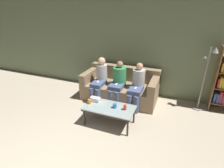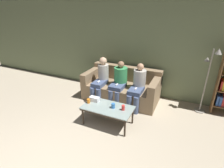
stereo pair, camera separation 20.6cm
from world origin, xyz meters
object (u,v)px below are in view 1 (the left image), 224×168
(coffee_table, at_px, (109,109))
(seated_person_left_end, at_px, (100,78))
(seated_person_mid_left, at_px, (118,81))
(couch, at_px, (121,88))
(cup_near_right, at_px, (89,102))
(tissue_box, at_px, (95,99))
(seated_person_mid_right, at_px, (137,84))
(cup_near_left, at_px, (115,106))
(standing_lamp, at_px, (206,73))
(cup_far_center, at_px, (125,107))

(coffee_table, bearing_deg, seated_person_left_end, 124.37)
(coffee_table, bearing_deg, seated_person_mid_left, 99.53)
(couch, relative_size, cup_near_right, 20.36)
(tissue_box, xyz_separation_m, seated_person_mid_right, (0.74, 0.90, 0.12))
(cup_near_left, distance_m, standing_lamp, 2.31)
(cup_near_left, relative_size, seated_person_mid_left, 0.09)
(cup_near_left, distance_m, seated_person_mid_left, 1.06)
(standing_lamp, relative_size, seated_person_left_end, 1.37)
(tissue_box, bearing_deg, seated_person_mid_left, 76.77)
(standing_lamp, bearing_deg, seated_person_mid_right, -164.32)
(couch, xyz_separation_m, seated_person_mid_left, (0.00, -0.21, 0.29))
(cup_far_center, bearing_deg, coffee_table, -174.18)
(seated_person_left_end, relative_size, seated_person_mid_right, 1.03)
(couch, xyz_separation_m, cup_far_center, (0.52, -1.21, 0.17))
(seated_person_mid_right, bearing_deg, tissue_box, -129.37)
(cup_far_center, height_order, tissue_box, tissue_box)
(standing_lamp, bearing_deg, cup_far_center, -137.42)
(seated_person_mid_left, bearing_deg, seated_person_left_end, -177.13)
(cup_near_left, distance_m, tissue_box, 0.52)
(cup_near_left, xyz_separation_m, seated_person_mid_left, (-0.29, 1.02, 0.13))
(tissue_box, bearing_deg, cup_far_center, -6.30)
(seated_person_mid_left, relative_size, seated_person_mid_right, 0.99)
(cup_near_right, relative_size, seated_person_mid_left, 0.09)
(tissue_box, distance_m, seated_person_mid_left, 0.96)
(couch, bearing_deg, cup_near_left, -76.51)
(couch, distance_m, coffee_table, 1.26)
(cup_near_right, relative_size, cup_far_center, 0.88)
(cup_far_center, bearing_deg, seated_person_mid_right, 89.83)
(cup_near_right, bearing_deg, coffee_table, 2.60)
(coffee_table, distance_m, seated_person_mid_right, 1.09)
(cup_near_right, bearing_deg, seated_person_mid_left, 74.67)
(cup_near_left, distance_m, seated_person_mid_right, 1.02)
(cup_near_left, bearing_deg, seated_person_mid_left, 106.10)
(cup_far_center, bearing_deg, standing_lamp, 42.58)
(couch, bearing_deg, cup_far_center, -66.94)
(cup_near_right, bearing_deg, seated_person_mid_right, 51.93)
(tissue_box, relative_size, seated_person_left_end, 0.19)
(cup_near_left, xyz_separation_m, seated_person_mid_right, (0.23, 0.99, 0.12))
(couch, distance_m, seated_person_mid_right, 0.64)
(cup_far_center, bearing_deg, cup_near_left, -177.01)
(coffee_table, xyz_separation_m, seated_person_mid_right, (0.34, 1.01, 0.21))
(coffee_table, bearing_deg, tissue_box, 163.54)
(couch, bearing_deg, standing_lamp, 5.44)
(cup_near_left, height_order, standing_lamp, standing_lamp)
(cup_near_right, relative_size, seated_person_mid_right, 0.09)
(coffee_table, xyz_separation_m, standing_lamp, (1.87, 1.44, 0.58))
(couch, relative_size, seated_person_mid_right, 1.80)
(coffee_table, relative_size, cup_near_right, 10.94)
(standing_lamp, xyz_separation_m, seated_person_mid_right, (-1.53, -0.43, -0.37))
(coffee_table, xyz_separation_m, cup_far_center, (0.34, 0.03, 0.10))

